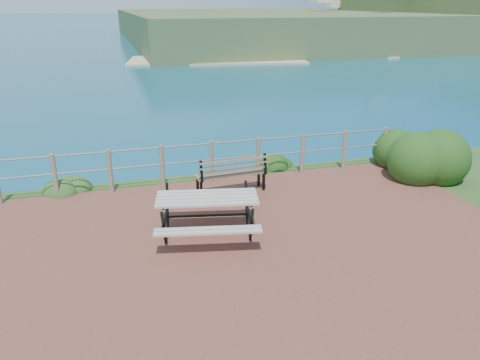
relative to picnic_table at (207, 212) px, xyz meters
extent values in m
cube|color=brown|center=(0.67, -0.73, -0.49)|extent=(10.00, 7.00, 0.12)
plane|color=#136773|center=(0.67, 199.27, -0.49)|extent=(1200.00, 1200.00, 0.00)
cylinder|color=#6B5B4C|center=(-2.78, 2.62, 0.03)|extent=(0.10, 0.10, 1.00)
cylinder|color=#6B5B4C|center=(-1.63, 2.62, 0.03)|extent=(0.10, 0.10, 1.00)
cylinder|color=#6B5B4C|center=(-0.48, 2.62, 0.03)|extent=(0.10, 0.10, 1.00)
cylinder|color=#6B5B4C|center=(0.67, 2.62, 0.03)|extent=(0.10, 0.10, 1.00)
cylinder|color=#6B5B4C|center=(1.82, 2.62, 0.03)|extent=(0.10, 0.10, 1.00)
cylinder|color=#6B5B4C|center=(2.97, 2.62, 0.03)|extent=(0.10, 0.10, 1.00)
cylinder|color=#6B5B4C|center=(4.12, 2.62, 0.03)|extent=(0.10, 0.10, 1.00)
cylinder|color=#6B5B4C|center=(5.27, 2.62, 0.03)|extent=(0.10, 0.10, 1.00)
cylinder|color=slate|center=(0.67, 2.62, 0.48)|extent=(9.40, 0.04, 0.04)
cylinder|color=slate|center=(0.67, 2.62, 0.08)|extent=(9.40, 0.04, 0.04)
cube|color=#3D562B|center=(140.67, 209.27, -6.49)|extent=(260.00, 180.00, 12.00)
cube|color=#9F998E|center=(0.00, 0.00, 0.27)|extent=(1.91, 1.09, 0.04)
cube|color=#9F998E|center=(0.00, 0.00, -0.03)|extent=(1.82, 0.62, 0.04)
cube|color=#9F998E|center=(0.00, 0.00, -0.03)|extent=(1.82, 0.62, 0.04)
cylinder|color=black|center=(0.00, 0.00, -0.08)|extent=(1.53, 0.35, 0.04)
cube|color=brown|center=(0.94, 1.89, -0.03)|extent=(1.60, 0.50, 0.04)
cube|color=brown|center=(0.94, 1.89, 0.24)|extent=(1.59, 0.23, 0.36)
cube|color=black|center=(0.94, 1.89, -0.25)|extent=(0.05, 0.06, 0.43)
cube|color=black|center=(0.94, 1.89, -0.25)|extent=(0.05, 0.06, 0.43)
cube|color=black|center=(0.94, 1.89, -0.25)|extent=(0.05, 0.06, 0.43)
cube|color=black|center=(0.94, 1.89, -0.25)|extent=(0.05, 0.06, 0.43)
ellipsoid|color=#163A12|center=(5.76, 1.31, -0.49)|extent=(1.44, 1.44, 2.04)
ellipsoid|color=#163A12|center=(5.72, 2.39, -0.49)|extent=(1.25, 1.25, 1.78)
ellipsoid|color=#1B491B|center=(-2.62, 3.02, -0.49)|extent=(0.78, 0.78, 0.52)
ellipsoid|color=#163A12|center=(2.65, 3.44, -0.49)|extent=(0.78, 0.78, 0.53)
camera|label=1|loc=(-1.56, -7.53, 3.54)|focal=35.00mm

